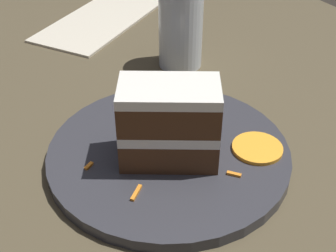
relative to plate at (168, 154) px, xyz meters
name	(u,v)px	position (x,y,z in m)	size (l,w,h in m)	color
ground_plane	(181,197)	(0.03, 0.00, -0.05)	(6.00, 6.00, 0.00)	black
dining_table	(181,185)	(0.03, 0.00, -0.03)	(1.30, 1.04, 0.04)	#4C422D
plate	(168,154)	(0.00, 0.00, 0.00)	(0.28, 0.28, 0.01)	#333338
cake_slice	(169,123)	(0.01, -0.01, 0.05)	(0.11, 0.12, 0.09)	#4C2D19
cream_dollop	(177,91)	(-0.07, 0.06, 0.03)	(0.07, 0.06, 0.04)	white
orange_garnish	(257,148)	(0.05, 0.09, 0.01)	(0.06, 0.06, 0.00)	orange
carrot_shreds_scatter	(157,165)	(0.02, -0.03, 0.01)	(0.14, 0.14, 0.00)	orange
drinking_glass	(181,31)	(-0.19, 0.13, 0.05)	(0.07, 0.07, 0.13)	silver
menu_card	(101,19)	(-0.41, 0.10, -0.01)	(0.13, 0.27, 0.00)	beige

